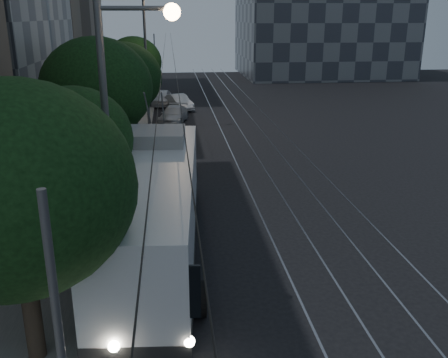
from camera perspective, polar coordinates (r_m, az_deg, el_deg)
ground at (r=19.08m, az=4.98°, el=-7.65°), size 120.00×120.00×0.00m
sidewalk at (r=37.94m, az=-12.15°, el=5.32°), size 5.00×90.00×0.15m
tram_rails at (r=38.21m, az=3.00°, el=5.69°), size 4.52×90.00×0.02m
overhead_wires at (r=37.16m, az=-8.56°, el=10.58°), size 2.23×90.00×6.00m
trolleybus at (r=18.03m, az=-7.77°, el=-3.07°), size 3.58×13.20×5.63m
pickup_silver at (r=25.92m, az=-7.74°, el=1.43°), size 4.60×6.91×1.76m
car_white_a at (r=32.54m, az=-6.64°, el=4.52°), size 2.47×4.09×1.30m
car_white_b at (r=40.68m, az=-5.80°, el=7.32°), size 2.77×4.78×1.30m
car_white_c at (r=46.45m, az=-5.17°, el=8.74°), size 2.79×4.39×1.36m
car_white_d at (r=48.89m, az=-7.14°, el=9.21°), size 2.16×4.46×1.46m
tree_0 at (r=12.12m, az=-22.80°, el=-1.03°), size 5.49×5.49×7.09m
tree_1 at (r=18.19m, az=-16.76°, el=4.30°), size 4.11×4.11×6.04m
tree_2 at (r=25.37m, az=-14.33°, el=10.05°), size 5.42×5.42×7.38m
tree_3 at (r=33.63m, az=-11.50°, el=11.25°), size 5.09×5.09×6.72m
tree_4 at (r=44.79m, az=-10.27°, el=13.02°), size 4.78×4.78×6.60m
tree_5 at (r=51.07m, az=-9.80°, el=13.48°), size 3.91×3.91×6.06m
streetlamp_near at (r=13.79m, az=-11.65°, el=5.61°), size 2.17×0.44×8.82m
streetlamp_far at (r=39.08m, az=-8.36°, el=15.54°), size 2.63×0.44×11.02m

